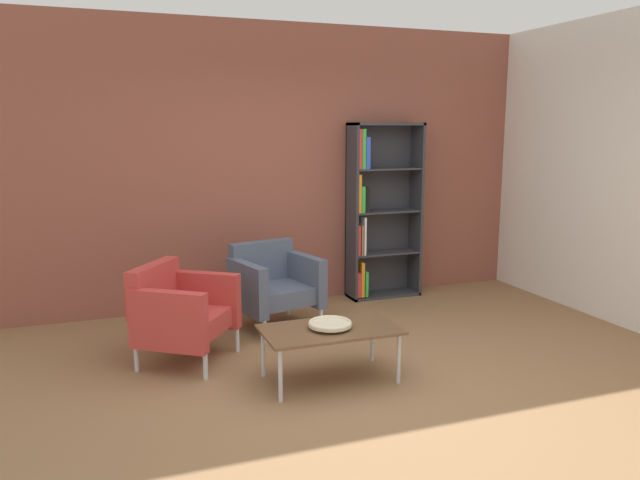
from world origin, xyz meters
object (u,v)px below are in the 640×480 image
object	(u,v)px
bookshelf_tall	(377,212)
coffee_table_low	(330,332)
armchair_near_window	(273,283)
decorative_bowl	(330,324)
armchair_spare_guest	(180,311)

from	to	relation	value
bookshelf_tall	coffee_table_low	size ratio (longest dim) A/B	1.90
bookshelf_tall	armchair_near_window	world-z (taller)	bookshelf_tall
decorative_bowl	bookshelf_tall	bearing A→B (deg)	56.66
armchair_spare_guest	decorative_bowl	bearing A→B (deg)	-92.81
bookshelf_tall	armchair_near_window	size ratio (longest dim) A/B	2.23
bookshelf_tall	coffee_table_low	distance (m)	2.45
bookshelf_tall	decorative_bowl	xyz separation A→B (m)	(-1.31, -1.99, -0.51)
decorative_bowl	armchair_spare_guest	world-z (taller)	armchair_spare_guest
decorative_bowl	armchair_near_window	size ratio (longest dim) A/B	0.38
coffee_table_low	armchair_near_window	world-z (taller)	armchair_near_window
bookshelf_tall	armchair_spare_guest	bearing A→B (deg)	-152.09
decorative_bowl	armchair_near_window	world-z (taller)	armchair_near_window
decorative_bowl	armchair_near_window	bearing A→B (deg)	91.99
bookshelf_tall	coffee_table_low	bearing A→B (deg)	-123.34
bookshelf_tall	armchair_spare_guest	xyz separation A→B (m)	(-2.29, -1.21, -0.53)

